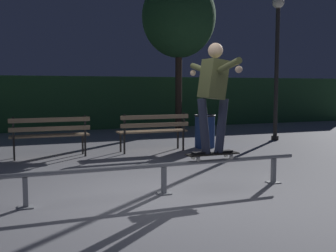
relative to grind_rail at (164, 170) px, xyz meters
The scene contains 10 objects.
ground_plane 0.35m from the grind_rail, 90.00° to the right, with size 90.00×90.00×0.00m, color gray.
hedge_backdrop 9.44m from the grind_rail, 90.00° to the left, with size 24.00×1.20×1.84m, color #2D5B33.
grind_rail is the anchor object (origin of this frame).
skateboard 0.76m from the grind_rail, ahead, with size 0.78×0.21×0.09m.
skateboarder 1.33m from the grind_rail, ahead, with size 0.62×1.41×1.56m.
park_bench_leftmost 3.71m from the grind_rail, 108.70° to the left, with size 1.60×0.42×0.88m.
park_bench_left_center 3.68m from the grind_rail, 73.06° to the left, with size 1.60×0.42×0.88m.
tree_far_right 8.76m from the grind_rail, 65.88° to the left, with size 2.41×2.41×5.08m.
lamp_post_right 6.81m from the grind_rail, 40.86° to the left, with size 0.32×0.32×3.90m.
trash_can 4.40m from the grind_rail, 56.32° to the left, with size 0.52×0.52×0.80m.
Camera 1 is at (-1.92, -5.00, 1.45)m, focal length 43.29 mm.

